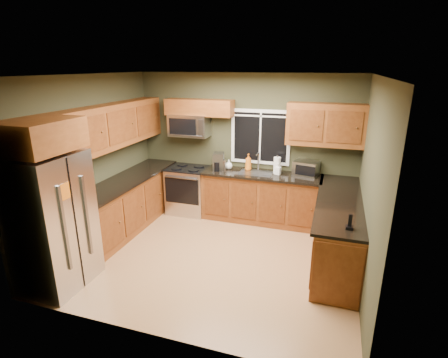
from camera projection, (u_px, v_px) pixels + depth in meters
The scene contains 29 objects.
floor at pixel (214, 255), 5.45m from camera, with size 4.20×4.20×0.00m, color #A57448.
ceiling at pixel (212, 75), 4.61m from camera, with size 4.20×4.20×0.00m, color white.
back_wall at pixel (245, 146), 6.66m from camera, with size 4.20×4.20×0.00m, color #353621.
front_wall at pixel (152, 224), 3.40m from camera, with size 4.20×4.20×0.00m, color #353621.
left_wall at pixel (91, 161), 5.64m from camera, with size 3.60×3.60×0.00m, color #353621.
right_wall at pixel (369, 188), 4.42m from camera, with size 3.60×3.60×0.00m, color #353621.
window at pixel (260, 137), 6.49m from camera, with size 1.12×0.03×1.02m.
base_cabinets_left at pixel (128, 204), 6.26m from camera, with size 0.60×2.65×0.90m, color brown.
countertop_left at pixel (127, 179), 6.11m from camera, with size 0.65×2.65×0.04m, color black.
base_cabinets_back at pixel (261, 198), 6.54m from camera, with size 2.17×0.60×0.90m, color brown.
countertop_back at pixel (262, 175), 6.38m from camera, with size 2.17×0.65×0.04m, color black.
base_cabinets_peninsula at pixel (338, 230), 5.28m from camera, with size 0.60×2.52×0.90m.
countertop_peninsula at pixel (339, 201), 5.14m from camera, with size 0.65×2.50×0.04m, color black.
upper_cabinets_left at pixel (114, 125), 5.86m from camera, with size 0.33×2.65×0.72m, color brown.
upper_cabinets_back_left at pixel (199, 107), 6.53m from camera, with size 1.30×0.33×0.30m, color brown.
upper_cabinets_back_right at pixel (325, 125), 5.93m from camera, with size 1.30×0.33×0.72m, color brown.
upper_cabinet_over_fridge at pixel (38, 135), 4.15m from camera, with size 0.72×0.90×0.38m, color brown.
refrigerator at pixel (53, 222), 4.50m from camera, with size 0.74×0.90×1.80m.
range at pixel (189, 190), 6.94m from camera, with size 0.76×0.69×0.94m.
microwave at pixel (189, 125), 6.67m from camera, with size 0.76×0.41×0.42m.
sink at pixel (256, 172), 6.42m from camera, with size 0.60×0.42×0.36m.
toaster_oven at pixel (306, 168), 6.23m from camera, with size 0.48×0.41×0.26m.
coffee_maker at pixel (218, 162), 6.55m from camera, with size 0.25×0.30×0.33m.
kettle at pixel (222, 164), 6.55m from camera, with size 0.15×0.15×0.24m.
paper_towel_roll at pixel (277, 165), 6.35m from camera, with size 0.14×0.14×0.33m.
soap_bottle_a at pixel (248, 162), 6.54m from camera, with size 0.12×0.12×0.31m, color orange.
soap_bottle_b at pixel (278, 169), 6.29m from camera, with size 0.09×0.09×0.20m, color white.
soap_bottle_c at pixel (229, 164), 6.63m from camera, with size 0.14×0.14×0.18m, color white.
cordless_phone at pixel (350, 225), 4.20m from camera, with size 0.09×0.09×0.19m.
Camera 1 is at (1.62, -4.53, 2.83)m, focal length 28.00 mm.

